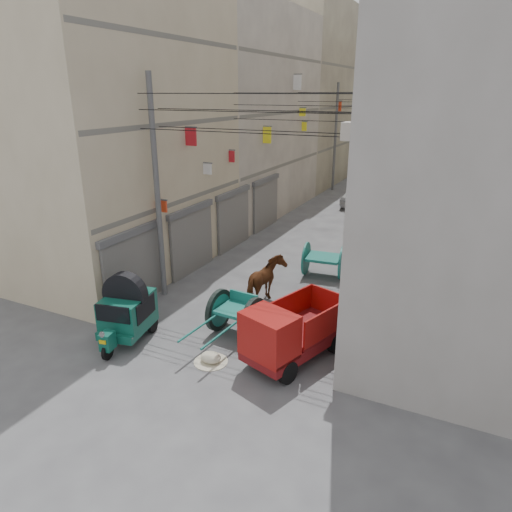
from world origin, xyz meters
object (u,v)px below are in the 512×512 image
Objects in this scene: distant_car_white at (358,196)px; mini_truck at (287,336)px; auto_rickshaw at (127,310)px; second_cart at (324,259)px; distant_car_grey at (418,187)px; horse at (266,282)px; feed_sack at (211,357)px; distant_car_green at (385,178)px; tonga_cart at (236,314)px.

mini_truck is at bearing 101.62° from distant_car_white.
mini_truck is (5.00, 0.87, -0.11)m from auto_rickshaw.
mini_truck reaches higher than second_cart.
horse is at bearing -83.56° from distant_car_grey.
auto_rickshaw is at bearing 87.61° from distant_car_white.
auto_rickshaw reaches higher than horse.
horse is 0.51× the size of distant_car_white.
feed_sack is (-0.88, -7.66, -0.60)m from second_cart.
distant_car_grey is at bearing 142.76° from distant_car_green.
feed_sack is at bearing 99.62° from distant_car_green.
second_cart is (-1.11, 6.76, -0.13)m from mini_truck.
feed_sack is 29.30m from distant_car_green.
distant_car_green is at bearing 74.33° from auto_rickshaw.
second_cart is 7.73m from feed_sack.
feed_sack is (3.01, -0.03, -0.84)m from auto_rickshaw.
distant_car_green is (0.19, 8.40, -0.11)m from distant_car_white.
feed_sack is at bearing -81.79° from tonga_cart.
tonga_cart is at bearing 94.20° from horse.
auto_rickshaw is 26.70m from distant_car_grey.
horse reaches higher than distant_car_white.
distant_car_green reaches higher than feed_sack.
horse is 16.64m from distant_car_white.
second_cart is 13.35m from distant_car_white.
distant_car_white is at bearing 96.87° from distant_car_green.
tonga_cart is at bearing 99.47° from distant_car_green.
distant_car_white is at bearing 92.58° from feed_sack.
second_cart is at bearing 102.48° from distant_car_green.
second_cart is at bearing 84.67° from tonga_cart.
auto_rickshaw is 4.05× the size of feed_sack.
distant_car_green is (-3.05, 3.09, -0.07)m from distant_car_grey.
tonga_cart is 27.55m from distant_car_green.
distant_car_white is at bearing 96.75° from tonga_cart.
distant_car_white is (-0.71, 16.63, -0.17)m from horse.
mini_truck is at bearing 103.67° from distant_car_green.
second_cart is at bearing -106.42° from horse.
distant_car_grey reaches higher than distant_car_green.
second_cart is 0.87× the size of horse.
horse reaches higher than tonga_cart.
distant_car_green is (-0.52, 25.03, -0.28)m from horse.
feed_sack is at bearing 94.78° from horse.
horse is 25.04m from distant_car_green.
auto_rickshaw is at bearing -151.56° from mini_truck.
distant_car_white is (-1.82, 13.23, -0.08)m from second_cart.
mini_truck is at bearing 24.39° from feed_sack.
tonga_cart is at bearing 95.74° from distant_car_white.
distant_car_white is (2.07, 20.86, -0.33)m from auto_rickshaw.
horse is 0.52× the size of distant_car_green.
auto_rickshaw is 3.38m from tonga_cart.
distant_car_white is 1.03× the size of distant_car_grey.
second_cart is 21.69m from distant_car_green.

